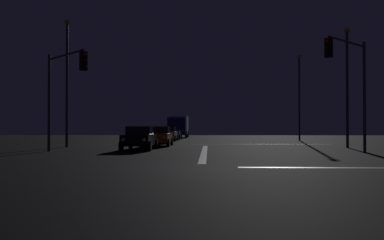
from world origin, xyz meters
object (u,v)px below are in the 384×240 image
Objects in this scene: traffic_signal_ne at (351,74)px; streetlamp_right_near at (347,78)px; sedan_silver at (168,134)px; streetlamp_right_far at (299,91)px; sedan_orange at (159,136)px; streetlamp_left_near at (67,74)px; box_truck at (179,126)px; traffic_signal_nw at (63,82)px; sedan_blue at (173,133)px; sedan_red at (160,135)px; sedan_black at (140,138)px.

streetlamp_right_near reaches higher than traffic_signal_ne.
sedan_silver is 0.45× the size of streetlamp_right_far.
streetlamp_right_far is (14.64, 1.90, 4.74)m from sedan_silver.
streetlamp_right_near is 16.01m from streetlamp_right_far.
sedan_orange is 8.53m from streetlamp_left_near.
streetlamp_left_near is at bearing 180.00° from streetlamp_right_near.
traffic_signal_ne is at bearing -35.47° from sedan_orange.
box_truck is (0.17, 13.55, 0.91)m from sedan_silver.
streetlamp_right_far is at bearing 50.21° from traffic_signal_nw.
traffic_signal_ne is at bearing -18.78° from streetlamp_left_near.
sedan_orange is 14.98m from streetlamp_right_near.
traffic_signal_ne is 1.11× the size of traffic_signal_nw.
streetlamp_right_near is (1.94, 6.44, 0.49)m from traffic_signal_ne.
sedan_silver is 0.65× the size of traffic_signal_ne.
traffic_signal_ne reaches higher than box_truck.
traffic_signal_ne reaches higher than sedan_silver.
traffic_signal_ne is at bearing -94.94° from streetlamp_right_far.
traffic_signal_nw is (-16.86, -0.13, -0.41)m from traffic_signal_ne.
sedan_blue is at bearing 165.45° from streetlamp_right_far.
streetlamp_left_near is at bearing -103.04° from box_truck.
box_truck is 0.86× the size of streetlamp_right_far.
sedan_red and sedan_blue have the same top height.
traffic_signal_nw is at bearing -105.63° from sedan_red.
sedan_orange is 0.45× the size of streetlamp_right_far.
sedan_silver is at bearing 66.17° from streetlamp_left_near.
streetlamp_left_near is 1.00× the size of streetlamp_right_far.
sedan_blue is 0.52× the size of box_truck.
sedan_black is 0.52× the size of box_truck.
sedan_orange is 1.00× the size of sedan_silver.
sedan_red and sedan_silver have the same top height.
box_truck is at bearing 117.62° from streetlamp_right_near.
box_truck is 34.58m from traffic_signal_nw.
streetlamp_left_near is at bearing -142.53° from streetlamp_right_far.
sedan_blue is 15.79m from streetlamp_right_far.
sedan_black and sedan_red have the same top height.
sedan_black is 5.61m from sedan_orange.
traffic_signal_ne is 6.74m from streetlamp_right_near.
traffic_signal_nw is at bearing -101.37° from sedan_silver.
box_truck is 1.23× the size of traffic_signal_ne.
sedan_blue is (0.19, 23.09, 0.00)m from sedan_black.
traffic_signal_nw is (-4.03, -3.27, 3.41)m from sedan_black.
traffic_signal_nw is (-4.63, -8.85, 3.41)m from sedan_orange.
box_truck is 31.39m from streetlamp_right_near.
streetlamp_left_near reaches higher than sedan_blue.
streetlamp_right_near is 0.91× the size of streetlamp_right_far.
sedan_black is 23.09m from sedan_blue.
streetlamp_right_far is (1.94, 22.44, 0.92)m from traffic_signal_ne.
streetlamp_right_near is (14.58, -19.79, 4.31)m from sedan_blue.
box_truck reaches higher than sedan_black.
sedan_silver is at bearing 78.63° from traffic_signal_nw.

